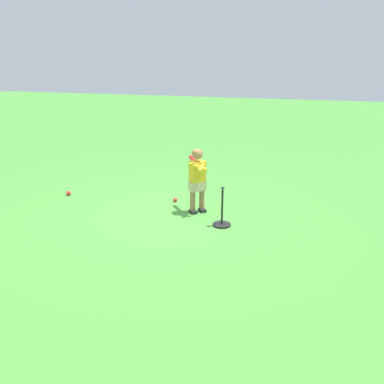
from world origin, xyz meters
name	(u,v)px	position (x,y,z in m)	size (l,w,h in m)	color
ground_plane	(168,215)	(0.00, 0.00, 0.00)	(40.00, 40.00, 0.00)	#479338
child_batter	(197,175)	(-0.42, -0.29, 0.65)	(0.44, 0.54, 1.08)	#232328
play_ball_midfield	(69,193)	(2.14, -0.41, 0.04)	(0.09, 0.09, 0.09)	red
play_ball_by_bucket	(175,200)	(0.10, -0.66, 0.04)	(0.08, 0.08, 0.08)	red
batting_tee	(222,219)	(-0.94, 0.16, 0.10)	(0.28, 0.28, 0.62)	black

